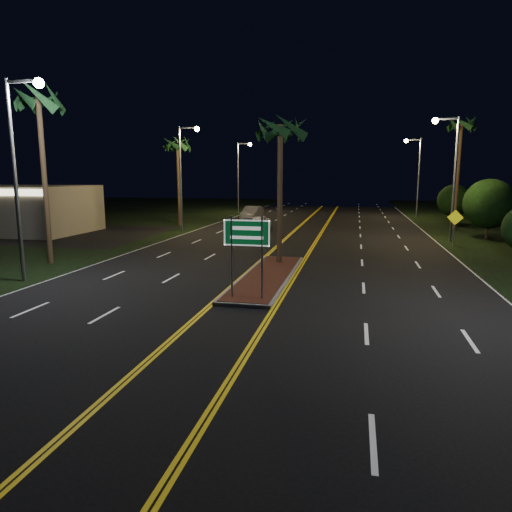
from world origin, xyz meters
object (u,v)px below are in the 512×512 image
(median_island, at_px, (267,276))
(streetlight_right_mid, at_px, (450,164))
(shrub_far, at_px, (454,201))
(palm_left_far, at_px, (177,145))
(palm_right_far, at_px, (462,126))
(streetlight_left_mid, at_px, (184,166))
(streetlight_left_near, at_px, (21,157))
(palm_left_near, at_px, (38,102))
(highway_sign, at_px, (247,241))
(car_far, at_px, (252,212))
(warning_sign, at_px, (455,223))
(streetlight_left_far, at_px, (241,169))
(palm_median, at_px, (280,129))
(streetlight_right_far, at_px, (416,168))
(shrub_mid, at_px, (489,204))
(commercial_building, at_px, (1,209))
(car_near, at_px, (259,222))

(median_island, distance_m, streetlight_right_mid, 19.20)
(streetlight_right_mid, relative_size, shrub_far, 2.27)
(palm_left_far, xyz_separation_m, palm_right_far, (25.60, 2.00, 1.40))
(streetlight_left_mid, bearing_deg, streetlight_left_near, -90.00)
(palm_left_near, relative_size, shrub_far, 2.47)
(streetlight_left_near, bearing_deg, palm_right_far, 48.00)
(highway_sign, xyz_separation_m, streetlight_left_near, (-10.61, 1.20, 3.25))
(streetlight_right_mid, height_order, palm_right_far, palm_right_far)
(palm_left_near, relative_size, car_far, 1.84)
(median_island, height_order, warning_sign, warning_sign)
(highway_sign, xyz_separation_m, warning_sign, (10.80, 16.96, -0.76))
(palm_right_far, bearing_deg, car_far, 165.62)
(streetlight_left_far, height_order, palm_median, streetlight_left_far)
(highway_sign, distance_m, car_far, 33.13)
(streetlight_left_far, bearing_deg, streetlight_right_far, -5.38)
(shrub_far, bearing_deg, shrub_mid, -89.05)
(palm_left_far, height_order, shrub_far, palm_left_far)
(warning_sign, bearing_deg, palm_right_far, 96.67)
(streetlight_right_mid, relative_size, palm_right_far, 0.87)
(streetlight_left_near, bearing_deg, streetlight_left_mid, 90.00)
(palm_right_far, xyz_separation_m, shrub_far, (1.00, 6.00, -6.81))
(streetlight_left_mid, bearing_deg, palm_right_far, 14.37)
(streetlight_left_mid, bearing_deg, highway_sign, -63.41)
(palm_median, xyz_separation_m, car_far, (-7.13, 24.61, -6.39))
(commercial_building, bearing_deg, median_island, -26.55)
(commercial_building, distance_m, palm_left_far, 16.47)
(streetlight_right_far, distance_m, shrub_far, 7.56)
(median_island, height_order, commercial_building, commercial_building)
(streetlight_right_far, bearing_deg, palm_left_far, -149.12)
(commercial_building, bearing_deg, car_near, 15.71)
(palm_right_far, bearing_deg, streetlight_right_mid, -105.29)
(streetlight_left_far, bearing_deg, shrub_mid, -39.10)
(streetlight_left_far, bearing_deg, car_far, -68.61)
(car_far, bearing_deg, median_island, -74.56)
(median_island, bearing_deg, shrub_far, 64.55)
(streetlight_right_far, xyz_separation_m, car_far, (-17.74, -6.89, -4.77))
(streetlight_left_near, bearing_deg, palm_left_near, 115.26)
(warning_sign, bearing_deg, palm_median, -121.70)
(streetlight_right_far, relative_size, palm_right_far, 0.87)
(streetlight_left_mid, distance_m, shrub_mid, 24.79)
(car_near, xyz_separation_m, car_far, (-2.72, 9.05, 0.13))
(car_far, height_order, warning_sign, warning_sign)
(streetlight_left_far, distance_m, car_near, 19.60)
(highway_sign, bearing_deg, streetlight_left_mid, 116.59)
(streetlight_left_near, relative_size, car_near, 1.98)
(palm_left_near, xyz_separation_m, shrub_mid, (26.50, 16.00, -5.95))
(car_near, bearing_deg, palm_left_near, -110.15)
(palm_median, bearing_deg, streetlight_left_mid, 128.17)
(median_island, bearing_deg, commercial_building, 153.45)
(median_island, relative_size, car_far, 1.93)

